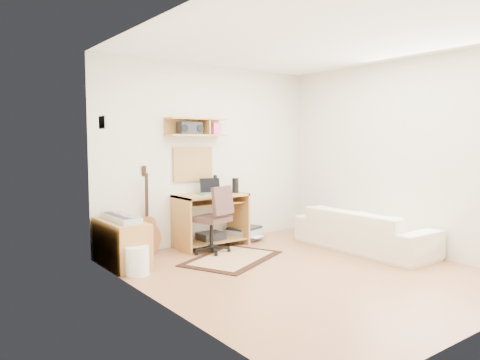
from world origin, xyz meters
TOP-DOWN VIEW (x-y plane):
  - floor at (0.00, 0.00)m, footprint 3.60×4.00m
  - ceiling at (0.00, 0.00)m, footprint 3.60×4.00m
  - back_wall at (0.00, 2.00)m, footprint 3.60×0.01m
  - left_wall at (-1.80, 0.00)m, footprint 0.01×4.00m
  - right_wall at (1.80, 0.00)m, footprint 0.01×4.00m
  - wall_shelf at (-0.30, 1.88)m, footprint 0.90×0.25m
  - cork_board at (-0.30, 1.98)m, footprint 0.64×0.03m
  - wall_photo at (-1.79, 1.50)m, footprint 0.02×0.20m
  - desk at (-0.17, 1.73)m, footprint 1.00×0.55m
  - laptop at (-0.15, 1.71)m, footprint 0.35×0.35m
  - speaker at (0.23, 1.68)m, footprint 0.10×0.10m
  - desk_lamp at (0.02, 1.87)m, footprint 0.09×0.09m
  - pencil_cup at (0.11, 1.83)m, footprint 0.06×0.06m
  - boombox at (-0.42, 1.87)m, footprint 0.34×0.15m
  - rug at (-0.34, 0.97)m, footprint 1.51×1.30m
  - task_chair at (-0.37, 1.40)m, footprint 0.59×0.59m
  - cabinet at (-1.58, 1.53)m, footprint 0.40×0.90m
  - music_keyboard at (-1.58, 1.53)m, footprint 0.23×0.75m
  - guitar at (-1.06, 1.86)m, footprint 0.37×0.31m
  - waste_basket at (-1.59, 1.06)m, footprint 0.34×0.34m
  - printer at (0.49, 1.80)m, footprint 0.59×0.52m
  - sofa at (1.38, 0.26)m, footprint 0.57×1.95m

SIDE VIEW (x-z plane):
  - floor at x=0.00m, z-range -0.01..0.00m
  - rug at x=-0.34m, z-range 0.00..0.02m
  - printer at x=0.49m, z-range -0.01..0.18m
  - waste_basket at x=-1.59m, z-range 0.00..0.32m
  - cabinet at x=-1.58m, z-range 0.00..0.55m
  - desk at x=-0.17m, z-range 0.00..0.75m
  - sofa at x=1.38m, z-range 0.00..0.76m
  - task_chair at x=-0.37m, z-range 0.00..0.92m
  - music_keyboard at x=-1.58m, z-range 0.55..0.62m
  - guitar at x=-1.06m, z-range 0.00..1.18m
  - pencil_cup at x=0.11m, z-range 0.75..0.84m
  - speaker at x=0.23m, z-range 0.75..0.96m
  - laptop at x=-0.15m, z-range 0.75..0.98m
  - desk_lamp at x=0.02m, z-range 0.75..1.01m
  - cork_board at x=-0.30m, z-range 0.92..1.42m
  - back_wall at x=0.00m, z-range 0.00..2.60m
  - left_wall at x=-1.80m, z-range 0.00..2.60m
  - right_wall at x=1.80m, z-range 0.00..2.60m
  - boombox at x=-0.42m, z-range 1.59..1.77m
  - wall_shelf at x=-0.30m, z-range 1.57..1.83m
  - wall_photo at x=-1.79m, z-range 1.65..1.79m
  - ceiling at x=0.00m, z-range 2.60..2.61m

